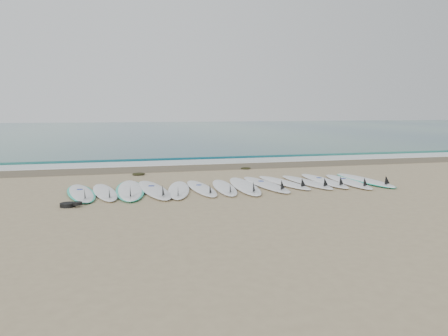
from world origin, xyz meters
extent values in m
plane|color=tan|center=(0.00, 0.00, 0.00)|extent=(120.00, 120.00, 0.00)
cube|color=#1D5C5D|center=(0.00, 32.50, 0.01)|extent=(120.00, 55.00, 0.03)
cube|color=brown|center=(0.00, 4.10, 0.01)|extent=(120.00, 1.80, 0.01)
cube|color=silver|center=(0.00, 5.50, 0.02)|extent=(120.00, 1.40, 0.04)
cube|color=#1D5C5D|center=(0.00, 7.00, 0.05)|extent=(120.00, 1.00, 0.10)
ellipsoid|color=silver|center=(-3.80, 0.00, 0.04)|extent=(0.90, 2.56, 0.08)
ellipsoid|color=#1BCAA5|center=(-3.80, 0.00, 0.04)|extent=(0.99, 2.60, 0.06)
cone|color=black|center=(-3.66, -0.90, 0.19)|extent=(0.25, 0.30, 0.27)
cylinder|color=navy|center=(-3.84, 0.24, 0.09)|extent=(0.17, 0.17, 0.01)
ellipsoid|color=white|center=(-3.25, -0.03, 0.04)|extent=(0.81, 2.47, 0.08)
cone|color=black|center=(-3.14, -0.91, 0.18)|extent=(0.24, 0.28, 0.26)
ellipsoid|color=white|center=(-2.65, 0.08, 0.05)|extent=(0.69, 2.90, 0.09)
ellipsoid|color=#1BCAA5|center=(-2.65, 0.08, 0.04)|extent=(0.80, 2.93, 0.07)
cone|color=black|center=(-2.68, -0.97, 0.22)|extent=(0.25, 0.32, 0.31)
ellipsoid|color=silver|center=(-2.08, -0.03, 0.05)|extent=(0.89, 2.86, 0.09)
cone|color=black|center=(-1.96, -1.05, 0.21)|extent=(0.27, 0.32, 0.30)
cylinder|color=navy|center=(-2.11, 0.24, 0.10)|extent=(0.18, 0.18, 0.01)
ellipsoid|color=white|center=(-1.47, -0.17, 0.04)|extent=(0.93, 2.56, 0.08)
cone|color=black|center=(-1.62, -1.07, 0.19)|extent=(0.25, 0.30, 0.27)
ellipsoid|color=white|center=(-0.89, -0.10, 0.04)|extent=(0.60, 2.47, 0.08)
cone|color=black|center=(-0.85, -0.99, 0.19)|extent=(0.22, 0.27, 0.26)
cylinder|color=navy|center=(-0.90, 0.14, 0.08)|extent=(0.15, 0.15, 0.01)
ellipsoid|color=white|center=(-0.29, -0.13, 0.04)|extent=(0.73, 2.47, 0.08)
cone|color=black|center=(-0.37, -1.02, 0.18)|extent=(0.23, 0.28, 0.26)
ellipsoid|color=white|center=(0.27, -0.09, 0.05)|extent=(0.81, 2.83, 0.09)
cone|color=black|center=(0.18, -1.11, 0.21)|extent=(0.26, 0.32, 0.30)
ellipsoid|color=white|center=(0.87, 0.01, 0.05)|extent=(0.77, 2.74, 0.09)
cone|color=black|center=(0.95, -0.98, 0.21)|extent=(0.25, 0.31, 0.29)
cylinder|color=navy|center=(0.85, 0.27, 0.09)|extent=(0.17, 0.17, 0.01)
ellipsoid|color=white|center=(1.45, 0.18, 0.04)|extent=(0.95, 2.57, 0.08)
cone|color=black|center=(1.61, -0.73, 0.19)|extent=(0.26, 0.30, 0.27)
ellipsoid|color=white|center=(2.09, 0.09, 0.04)|extent=(0.80, 2.53, 0.08)
cone|color=black|center=(2.20, -0.82, 0.19)|extent=(0.24, 0.29, 0.27)
ellipsoid|color=white|center=(2.66, 0.17, 0.05)|extent=(0.55, 2.61, 0.08)
cone|color=black|center=(2.66, -0.79, 0.20)|extent=(0.22, 0.28, 0.28)
cylinder|color=navy|center=(2.66, 0.42, 0.09)|extent=(0.15, 0.15, 0.01)
ellipsoid|color=white|center=(3.24, -0.12, 0.04)|extent=(0.68, 2.59, 0.08)
cone|color=black|center=(3.19, -1.06, 0.19)|extent=(0.23, 0.28, 0.27)
cylinder|color=navy|center=(3.25, 0.12, 0.09)|extent=(0.16, 0.16, 0.01)
ellipsoid|color=white|center=(3.83, -0.03, 0.05)|extent=(0.67, 2.65, 0.08)
ellipsoid|color=#1BCAA5|center=(3.83, -0.03, 0.04)|extent=(0.77, 2.67, 0.06)
cone|color=black|center=(3.87, -0.98, 0.20)|extent=(0.24, 0.29, 0.28)
ellipsoid|color=black|center=(-2.27, 2.81, 0.04)|extent=(0.41, 0.32, 0.08)
ellipsoid|color=black|center=(1.36, 3.27, 0.03)|extent=(0.36, 0.28, 0.07)
cylinder|color=black|center=(-3.99, -1.32, 0.04)|extent=(0.32, 0.32, 0.08)
cylinder|color=black|center=(-3.79, -1.42, 0.08)|extent=(0.20, 0.20, 0.06)
camera|label=1|loc=(-3.07, -10.80, 2.02)|focal=35.00mm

